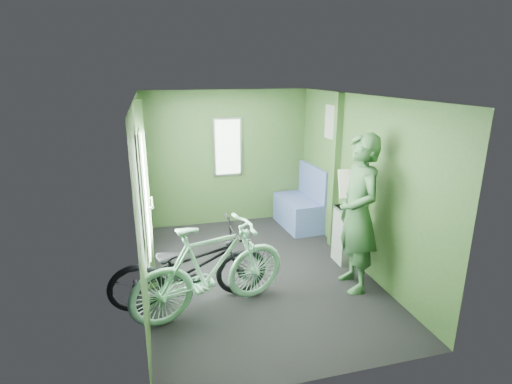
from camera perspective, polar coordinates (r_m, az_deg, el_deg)
The scene contains 6 objects.
room at distance 4.96m, azimuth -0.23°, elevation 3.49°, with size 4.00×4.02×2.31m.
bicycle_black at distance 4.86m, azimuth -9.09°, elevation -15.48°, with size 0.63×1.81×0.95m, color black.
bicycle_mint at distance 4.68m, azimuth -6.12°, elevation -16.70°, with size 0.51×1.82×1.09m, color #8DDBB3.
passenger at distance 4.89m, azimuth 14.38°, elevation -3.05°, with size 0.51×0.74×1.92m.
waste_box at distance 5.71m, azimuth 12.62°, elevation -6.02°, with size 0.24×0.33×0.80m, color gray.
bench_seat at distance 6.92m, azimuth 6.34°, elevation -2.41°, with size 0.62×1.04×1.06m.
Camera 1 is at (-1.26, -4.63, 2.58)m, focal length 28.00 mm.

